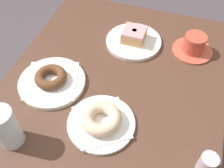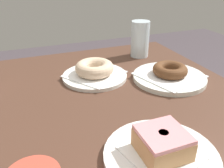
{
  "view_description": "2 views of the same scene",
  "coord_description": "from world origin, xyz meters",
  "px_view_note": "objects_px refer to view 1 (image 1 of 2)",
  "views": [
    {
      "loc": [
        -0.57,
        -0.18,
        1.45
      ],
      "look_at": [
        -0.04,
        -0.0,
        0.78
      ],
      "focal_mm": 42.26,
      "sensor_mm": 36.0,
      "label": 1
    },
    {
      "loc": [
        0.49,
        -0.22,
        1.09
      ],
      "look_at": [
        -0.03,
        -0.02,
        0.8
      ],
      "focal_mm": 38.48,
      "sensor_mm": 36.0,
      "label": 2
    }
  ],
  "objects_px": {
    "plate_glazed_square": "(134,41)",
    "plate_sugar_ring": "(101,123)",
    "plate_chocolate_ring": "(52,82)",
    "donut_chocolate_ring": "(51,77)",
    "donut_glazed_square": "(134,35)",
    "donut_sugar_ring": "(101,118)",
    "coffee_cup": "(194,45)",
    "water_glass": "(6,128)",
    "sugar_jar": "(207,164)"
  },
  "relations": [
    {
      "from": "plate_glazed_square",
      "to": "sugar_jar",
      "type": "distance_m",
      "value": 0.54
    },
    {
      "from": "donut_glazed_square",
      "to": "plate_sugar_ring",
      "type": "relative_size",
      "value": 0.41
    },
    {
      "from": "plate_chocolate_ring",
      "to": "coffee_cup",
      "type": "distance_m",
      "value": 0.54
    },
    {
      "from": "plate_glazed_square",
      "to": "water_glass",
      "type": "distance_m",
      "value": 0.57
    },
    {
      "from": "donut_sugar_ring",
      "to": "coffee_cup",
      "type": "distance_m",
      "value": 0.47
    },
    {
      "from": "plate_glazed_square",
      "to": "plate_sugar_ring",
      "type": "bearing_deg",
      "value": -179.35
    },
    {
      "from": "plate_chocolate_ring",
      "to": "donut_glazed_square",
      "type": "distance_m",
      "value": 0.36
    },
    {
      "from": "plate_glazed_square",
      "to": "plate_sugar_ring",
      "type": "xyz_separation_m",
      "value": [
        -0.39,
        -0.0,
        -0.0
      ]
    },
    {
      "from": "donut_sugar_ring",
      "to": "coffee_cup",
      "type": "xyz_separation_m",
      "value": [
        0.42,
        -0.22,
        -0.0
      ]
    },
    {
      "from": "plate_chocolate_ring",
      "to": "donut_chocolate_ring",
      "type": "bearing_deg",
      "value": 90.0
    },
    {
      "from": "coffee_cup",
      "to": "donut_sugar_ring",
      "type": "bearing_deg",
      "value": 151.9
    },
    {
      "from": "plate_sugar_ring",
      "to": "coffee_cup",
      "type": "distance_m",
      "value": 0.47
    },
    {
      "from": "plate_glazed_square",
      "to": "donut_chocolate_ring",
      "type": "bearing_deg",
      "value": 144.02
    },
    {
      "from": "plate_chocolate_ring",
      "to": "plate_glazed_square",
      "type": "xyz_separation_m",
      "value": [
        0.29,
        -0.21,
        -0.0
      ]
    },
    {
      "from": "plate_sugar_ring",
      "to": "sugar_jar",
      "type": "bearing_deg",
      "value": -98.42
    },
    {
      "from": "plate_chocolate_ring",
      "to": "donut_chocolate_ring",
      "type": "distance_m",
      "value": 0.03
    },
    {
      "from": "donut_chocolate_ring",
      "to": "donut_glazed_square",
      "type": "xyz_separation_m",
      "value": [
        0.29,
        -0.21,
        0.01
      ]
    },
    {
      "from": "plate_chocolate_ring",
      "to": "water_glass",
      "type": "xyz_separation_m",
      "value": [
        -0.23,
        0.01,
        0.06
      ]
    },
    {
      "from": "donut_glazed_square",
      "to": "sugar_jar",
      "type": "height_order",
      "value": "sugar_jar"
    },
    {
      "from": "donut_sugar_ring",
      "to": "water_glass",
      "type": "distance_m",
      "value": 0.27
    },
    {
      "from": "plate_chocolate_ring",
      "to": "donut_glazed_square",
      "type": "bearing_deg",
      "value": -35.98
    },
    {
      "from": "donut_chocolate_ring",
      "to": "donut_sugar_ring",
      "type": "xyz_separation_m",
      "value": [
        -0.1,
        -0.22,
        -0.0
      ]
    },
    {
      "from": "plate_sugar_ring",
      "to": "coffee_cup",
      "type": "xyz_separation_m",
      "value": [
        0.42,
        -0.22,
        0.03
      ]
    },
    {
      "from": "donut_glazed_square",
      "to": "donut_sugar_ring",
      "type": "xyz_separation_m",
      "value": [
        -0.39,
        -0.0,
        -0.01
      ]
    },
    {
      "from": "donut_chocolate_ring",
      "to": "water_glass",
      "type": "distance_m",
      "value": 0.23
    },
    {
      "from": "donut_chocolate_ring",
      "to": "plate_glazed_square",
      "type": "bearing_deg",
      "value": -35.98
    },
    {
      "from": "donut_chocolate_ring",
      "to": "donut_glazed_square",
      "type": "height_order",
      "value": "donut_glazed_square"
    },
    {
      "from": "sugar_jar",
      "to": "donut_glazed_square",
      "type": "bearing_deg",
      "value": 35.86
    },
    {
      "from": "water_glass",
      "to": "plate_sugar_ring",
      "type": "bearing_deg",
      "value": -60.32
    },
    {
      "from": "plate_sugar_ring",
      "to": "donut_sugar_ring",
      "type": "height_order",
      "value": "donut_sugar_ring"
    },
    {
      "from": "donut_glazed_square",
      "to": "coffee_cup",
      "type": "relative_size",
      "value": 0.56
    },
    {
      "from": "sugar_jar",
      "to": "donut_sugar_ring",
      "type": "bearing_deg",
      "value": 81.58
    },
    {
      "from": "donut_glazed_square",
      "to": "plate_sugar_ring",
      "type": "distance_m",
      "value": 0.39
    },
    {
      "from": "plate_chocolate_ring",
      "to": "coffee_cup",
      "type": "xyz_separation_m",
      "value": [
        0.32,
        -0.44,
        0.02
      ]
    },
    {
      "from": "plate_glazed_square",
      "to": "donut_sugar_ring",
      "type": "relative_size",
      "value": 1.76
    },
    {
      "from": "plate_glazed_square",
      "to": "sugar_jar",
      "type": "bearing_deg",
      "value": -144.14
    },
    {
      "from": "plate_glazed_square",
      "to": "plate_sugar_ring",
      "type": "relative_size",
      "value": 1.05
    },
    {
      "from": "donut_chocolate_ring",
      "to": "donut_sugar_ring",
      "type": "relative_size",
      "value": 0.88
    },
    {
      "from": "coffee_cup",
      "to": "donut_chocolate_ring",
      "type": "bearing_deg",
      "value": 125.76
    },
    {
      "from": "plate_sugar_ring",
      "to": "water_glass",
      "type": "xyz_separation_m",
      "value": [
        -0.13,
        0.23,
        0.06
      ]
    },
    {
      "from": "plate_sugar_ring",
      "to": "coffee_cup",
      "type": "height_order",
      "value": "coffee_cup"
    },
    {
      "from": "plate_chocolate_ring",
      "to": "donut_sugar_ring",
      "type": "height_order",
      "value": "donut_sugar_ring"
    },
    {
      "from": "plate_glazed_square",
      "to": "water_glass",
      "type": "relative_size",
      "value": 1.58
    },
    {
      "from": "donut_sugar_ring",
      "to": "coffee_cup",
      "type": "bearing_deg",
      "value": -28.1
    },
    {
      "from": "water_glass",
      "to": "sugar_jar",
      "type": "relative_size",
      "value": 1.98
    },
    {
      "from": "water_glass",
      "to": "plate_glazed_square",
      "type": "bearing_deg",
      "value": -23.22
    },
    {
      "from": "plate_glazed_square",
      "to": "coffee_cup",
      "type": "distance_m",
      "value": 0.23
    },
    {
      "from": "water_glass",
      "to": "plate_chocolate_ring",
      "type": "bearing_deg",
      "value": -3.17
    },
    {
      "from": "plate_glazed_square",
      "to": "donut_glazed_square",
      "type": "relative_size",
      "value": 2.54
    },
    {
      "from": "plate_chocolate_ring",
      "to": "plate_glazed_square",
      "type": "distance_m",
      "value": 0.36
    }
  ]
}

